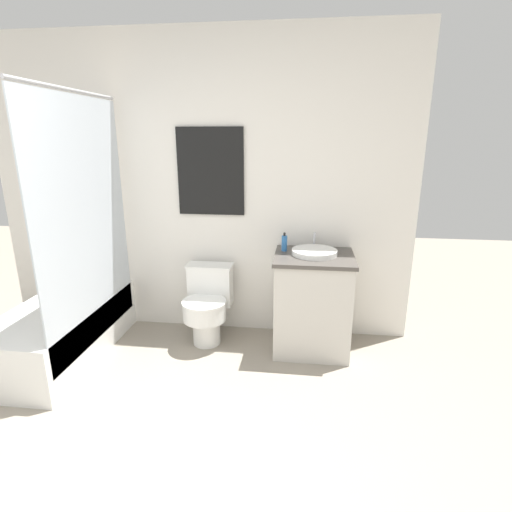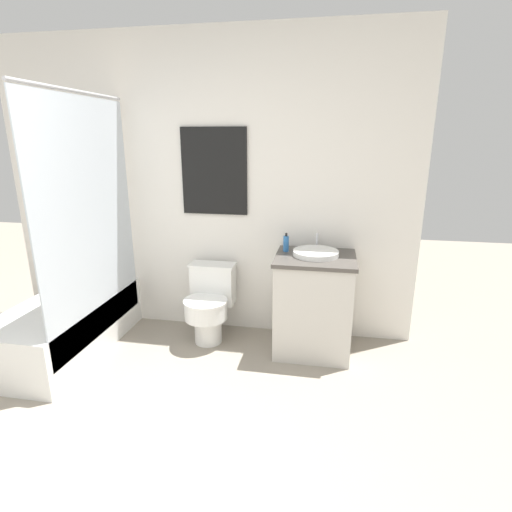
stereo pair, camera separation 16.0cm
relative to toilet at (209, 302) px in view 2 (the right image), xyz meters
name	(u,v)px [view 2 (the right image)]	position (x,y,z in m)	size (l,w,h in m)	color
wall_back	(203,189)	(-0.11, 0.29, 0.92)	(3.60, 0.07, 2.50)	white
shower_area	(68,319)	(-1.07, -0.39, -0.07)	(0.65, 1.30, 1.98)	white
toilet	(209,302)	(0.00, 0.00, 0.00)	(0.39, 0.50, 0.64)	white
vanity	(313,304)	(0.87, -0.03, 0.06)	(0.61, 0.55, 0.80)	beige
sink	(316,253)	(0.87, -0.01, 0.48)	(0.35, 0.39, 0.13)	white
soap_bottle	(286,243)	(0.63, 0.07, 0.53)	(0.05, 0.05, 0.15)	#2D6BB2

